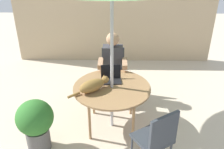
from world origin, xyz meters
The scene contains 9 objects.
ground_plane centered at (0.00, 0.00, 0.00)m, with size 14.00×14.00×0.00m, color beige.
fence_back centered at (0.00, 2.49, 0.97)m, with size 4.55×0.08×1.95m, color tan.
patio_table centered at (0.00, 0.00, 0.66)m, with size 1.13×1.13×0.71m.
chair_occupied centered at (0.00, 0.92, 0.54)m, with size 0.40×0.40×0.91m.
chair_empty centered at (0.55, -0.86, 0.54)m, with size 0.55×0.55×0.91m.
person_seated centered at (0.00, 0.76, 0.71)m, with size 0.48×0.48×1.25m.
laptop centered at (-0.02, 0.21, 0.77)m, with size 0.32×0.28×0.21m.
cat centered at (-0.26, -0.10, 0.79)m, with size 0.55×0.42×0.17m.
potted_plant_near_fence centered at (-1.00, -0.52, 0.45)m, with size 0.49×0.49×0.78m.
Camera 1 is at (0.06, -3.11, 2.57)m, focal length 40.10 mm.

